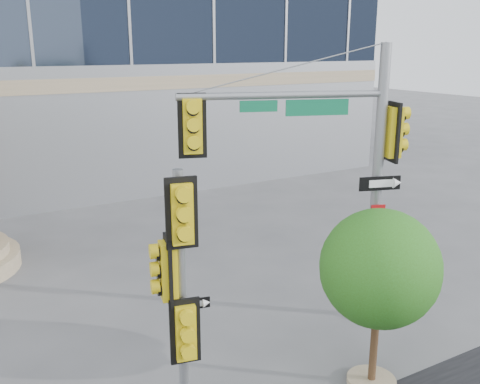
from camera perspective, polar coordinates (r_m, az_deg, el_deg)
ground at (r=12.51m, az=2.59°, el=-17.55°), size 120.00×120.00×0.00m
main_signal_pole at (r=12.74m, az=9.56°, el=3.64°), size 5.14×2.10×6.87m
secondary_signal_pole at (r=9.27m, az=-6.48°, el=-9.90°), size 0.84×0.73×4.85m
street_tree at (r=10.98m, az=14.74°, el=-8.29°), size 2.42×2.36×3.77m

